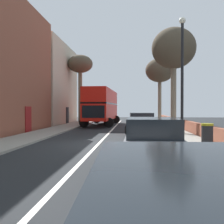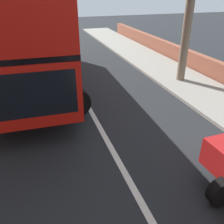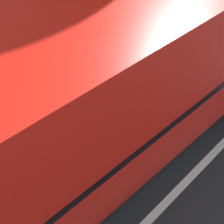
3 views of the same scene
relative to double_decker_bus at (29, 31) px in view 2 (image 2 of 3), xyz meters
The scene contains 1 object.
double_decker_bus is the anchor object (origin of this frame).
Camera 2 is at (-1.73, 4.23, 4.04)m, focal length 39.21 mm.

